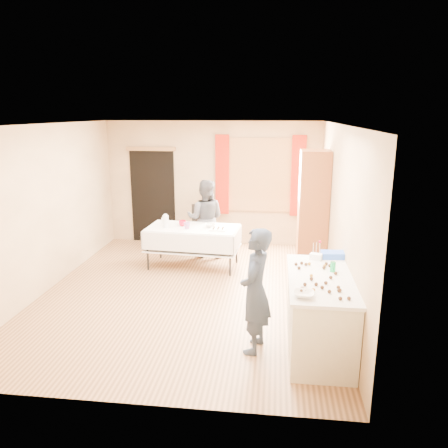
# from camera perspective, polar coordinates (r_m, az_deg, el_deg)

# --- Properties ---
(floor) EXTENTS (4.50, 5.50, 0.02)m
(floor) POSITION_cam_1_polar(r_m,az_deg,el_deg) (7.03, -4.71, -8.95)
(floor) COLOR #9E7047
(floor) RESTS_ON ground
(ceiling) EXTENTS (4.50, 5.50, 0.02)m
(ceiling) POSITION_cam_1_polar(r_m,az_deg,el_deg) (6.45, -5.20, 12.93)
(ceiling) COLOR white
(ceiling) RESTS_ON floor
(wall_back) EXTENTS (4.50, 0.02, 2.60)m
(wall_back) POSITION_cam_1_polar(r_m,az_deg,el_deg) (9.29, -1.51, 5.31)
(wall_back) COLOR tan
(wall_back) RESTS_ON floor
(wall_front) EXTENTS (4.50, 0.02, 2.60)m
(wall_front) POSITION_cam_1_polar(r_m,az_deg,el_deg) (4.07, -12.83, -7.17)
(wall_front) COLOR tan
(wall_front) RESTS_ON floor
(wall_left) EXTENTS (0.02, 5.50, 2.60)m
(wall_left) POSITION_cam_1_polar(r_m,az_deg,el_deg) (7.41, -22.33, 1.87)
(wall_left) COLOR tan
(wall_left) RESTS_ON floor
(wall_right) EXTENTS (0.02, 5.50, 2.60)m
(wall_right) POSITION_cam_1_polar(r_m,az_deg,el_deg) (6.55, 14.81, 0.95)
(wall_right) COLOR tan
(wall_right) RESTS_ON floor
(window_frame) EXTENTS (1.32, 0.06, 1.52)m
(window_frame) POSITION_cam_1_polar(r_m,az_deg,el_deg) (9.13, 4.71, 6.37)
(window_frame) COLOR olive
(window_frame) RESTS_ON wall_back
(window_pane) EXTENTS (1.20, 0.02, 1.40)m
(window_pane) POSITION_cam_1_polar(r_m,az_deg,el_deg) (9.11, 4.70, 6.36)
(window_pane) COLOR white
(window_pane) RESTS_ON wall_back
(curtain_left) EXTENTS (0.28, 0.06, 1.65)m
(curtain_left) POSITION_cam_1_polar(r_m,az_deg,el_deg) (9.14, -0.23, 6.43)
(curtain_left) COLOR #AA1B0B
(curtain_left) RESTS_ON wall_back
(curtain_right) EXTENTS (0.28, 0.06, 1.65)m
(curtain_right) POSITION_cam_1_polar(r_m,az_deg,el_deg) (9.09, 9.64, 6.18)
(curtain_right) COLOR #AA1B0B
(curtain_right) RESTS_ON wall_back
(doorway) EXTENTS (0.95, 0.04, 2.00)m
(doorway) POSITION_cam_1_polar(r_m,az_deg,el_deg) (9.58, -9.25, 3.59)
(doorway) COLOR black
(doorway) RESTS_ON floor
(door_lintel) EXTENTS (1.05, 0.06, 0.08)m
(door_lintel) POSITION_cam_1_polar(r_m,az_deg,el_deg) (9.42, -9.56, 9.66)
(door_lintel) COLOR olive
(door_lintel) RESTS_ON wall_back
(cabinet) EXTENTS (0.50, 0.60, 2.15)m
(cabinet) POSITION_cam_1_polar(r_m,az_deg,el_deg) (7.78, 11.52, 1.52)
(cabinet) COLOR brown
(cabinet) RESTS_ON floor
(counter) EXTENTS (0.76, 1.60, 0.91)m
(counter) POSITION_cam_1_polar(r_m,az_deg,el_deg) (5.42, 12.33, -11.29)
(counter) COLOR beige
(counter) RESTS_ON floor
(party_table) EXTENTS (1.72, 0.97, 0.75)m
(party_table) POSITION_cam_1_polar(r_m,az_deg,el_deg) (8.00, -4.06, -2.52)
(party_table) COLOR black
(party_table) RESTS_ON floor
(chair) EXTENTS (0.51, 0.51, 0.94)m
(chair) POSITION_cam_1_polar(r_m,az_deg,el_deg) (9.04, -2.74, -1.59)
(chair) COLOR black
(chair) RESTS_ON floor
(girl) EXTENTS (0.68, 0.56, 1.51)m
(girl) POSITION_cam_1_polar(r_m,az_deg,el_deg) (5.15, 4.11, -8.71)
(girl) COLOR #1F293E
(girl) RESTS_ON floor
(woman) EXTENTS (0.77, 0.62, 1.52)m
(woman) POSITION_cam_1_polar(r_m,az_deg,el_deg) (8.49, -2.45, 0.72)
(woman) COLOR black
(woman) RESTS_ON floor
(soda_can) EXTENTS (0.07, 0.07, 0.12)m
(soda_can) POSITION_cam_1_polar(r_m,az_deg,el_deg) (5.42, 14.03, -5.45)
(soda_can) COLOR #179C4E
(soda_can) RESTS_ON counter
(mixing_bowl) EXTENTS (0.27, 0.27, 0.05)m
(mixing_bowl) POSITION_cam_1_polar(r_m,az_deg,el_deg) (4.66, 10.36, -9.00)
(mixing_bowl) COLOR white
(mixing_bowl) RESTS_ON counter
(foam_block) EXTENTS (0.18, 0.15, 0.08)m
(foam_block) POSITION_cam_1_polar(r_m,az_deg,el_deg) (5.80, 11.92, -4.21)
(foam_block) COLOR white
(foam_block) RESTS_ON counter
(blue_basket) EXTENTS (0.31, 0.22, 0.08)m
(blue_basket) POSITION_cam_1_polar(r_m,az_deg,el_deg) (5.93, 14.04, -3.92)
(blue_basket) COLOR blue
(blue_basket) RESTS_ON counter
(pitcher) EXTENTS (0.12, 0.12, 0.22)m
(pitcher) POSITION_cam_1_polar(r_m,az_deg,el_deg) (7.91, -7.63, 0.31)
(pitcher) COLOR silver
(pitcher) RESTS_ON party_table
(cup_red) EXTENTS (0.17, 0.17, 0.10)m
(cup_red) POSITION_cam_1_polar(r_m,az_deg,el_deg) (8.00, -5.44, 0.11)
(cup_red) COLOR red
(cup_red) RESTS_ON party_table
(cup_rainbow) EXTENTS (0.15, 0.15, 0.11)m
(cup_rainbow) POSITION_cam_1_polar(r_m,az_deg,el_deg) (7.80, -4.85, -0.23)
(cup_rainbow) COLOR red
(cup_rainbow) RESTS_ON party_table
(small_bowl) EXTENTS (0.19, 0.19, 0.06)m
(small_bowl) POSITION_cam_1_polar(r_m,az_deg,el_deg) (7.92, -1.81, -0.17)
(small_bowl) COLOR white
(small_bowl) RESTS_ON party_table
(pastry_tray) EXTENTS (0.29, 0.22, 0.02)m
(pastry_tray) POSITION_cam_1_polar(r_m,az_deg,el_deg) (7.71, -0.74, -0.71)
(pastry_tray) COLOR white
(pastry_tray) RESTS_ON party_table
(bottle) EXTENTS (0.11, 0.12, 0.16)m
(bottle) POSITION_cam_1_polar(r_m,az_deg,el_deg) (8.22, -7.84, 0.63)
(bottle) COLOR white
(bottle) RESTS_ON party_table
(cake_balls) EXTENTS (0.54, 1.12, 0.04)m
(cake_balls) POSITION_cam_1_polar(r_m,az_deg,el_deg) (5.16, 12.47, -6.85)
(cake_balls) COLOR #3F2314
(cake_balls) RESTS_ON counter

